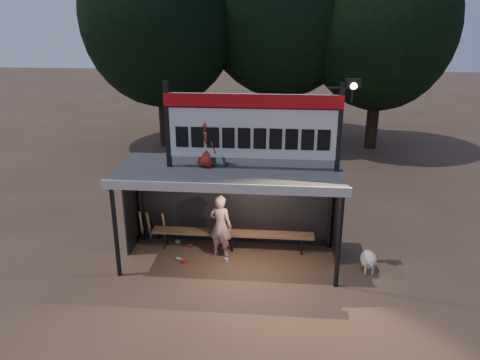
# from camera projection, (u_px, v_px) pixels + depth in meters

# --- Properties ---
(ground) EXTENTS (80.00, 80.00, 0.00)m
(ground) POSITION_uv_depth(u_px,v_px,m) (230.00, 260.00, 11.16)
(ground) COLOR brown
(ground) RESTS_ON ground
(player) EXTENTS (0.65, 0.53, 1.55)m
(player) POSITION_uv_depth(u_px,v_px,m) (221.00, 226.00, 11.15)
(player) COLOR white
(player) RESTS_ON ground
(child_a) EXTENTS (0.60, 0.51, 1.10)m
(child_a) POSITION_uv_depth(u_px,v_px,m) (216.00, 142.00, 10.38)
(child_a) COLOR slate
(child_a) RESTS_ON dugout_shelter
(child_b) EXTENTS (0.62, 0.59, 1.07)m
(child_b) POSITION_uv_depth(u_px,v_px,m) (206.00, 143.00, 10.32)
(child_b) COLOR #A82A19
(child_b) RESTS_ON dugout_shelter
(dugout_shelter) EXTENTS (5.10, 2.08, 2.32)m
(dugout_shelter) POSITION_uv_depth(u_px,v_px,m) (231.00, 184.00, 10.77)
(dugout_shelter) COLOR #37373A
(dugout_shelter) RESTS_ON ground
(scoreboard_assembly) EXTENTS (4.10, 0.27, 1.99)m
(scoreboard_assembly) POSITION_uv_depth(u_px,v_px,m) (255.00, 124.00, 9.99)
(scoreboard_assembly) COLOR black
(scoreboard_assembly) RESTS_ON dugout_shelter
(bench) EXTENTS (4.00, 0.35, 0.48)m
(bench) POSITION_uv_depth(u_px,v_px,m) (233.00, 234.00, 11.53)
(bench) COLOR brown
(bench) RESTS_ON ground
(tree_left) EXTENTS (6.46, 6.46, 9.27)m
(tree_left) POSITION_uv_depth(u_px,v_px,m) (159.00, 15.00, 19.04)
(tree_left) COLOR #301D15
(tree_left) RESTS_ON ground
(tree_right) EXTENTS (6.08, 6.08, 8.72)m
(tree_right) POSITION_uv_depth(u_px,v_px,m) (382.00, 23.00, 18.83)
(tree_right) COLOR #2F2015
(tree_right) RESTS_ON ground
(dog) EXTENTS (0.36, 0.81, 0.49)m
(dog) POSITION_uv_depth(u_px,v_px,m) (369.00, 260.00, 10.61)
(dog) COLOR silver
(dog) RESTS_ON ground
(bats) EXTENTS (0.68, 0.35, 0.84)m
(bats) POSITION_uv_depth(u_px,v_px,m) (153.00, 226.00, 11.97)
(bats) COLOR #9E764A
(bats) RESTS_ON ground
(litter) EXTENTS (1.47, 1.11, 0.08)m
(litter) POSITION_uv_depth(u_px,v_px,m) (194.00, 253.00, 11.40)
(litter) COLOR red
(litter) RESTS_ON ground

